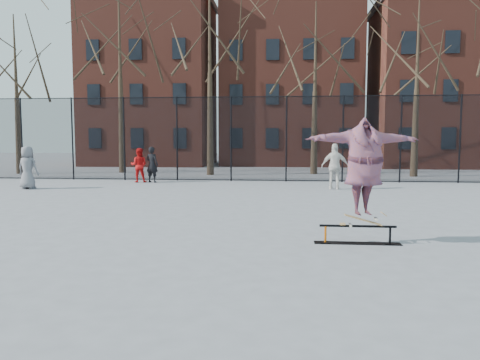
# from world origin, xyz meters

# --- Properties ---
(ground) EXTENTS (100.00, 100.00, 0.00)m
(ground) POSITION_xyz_m (0.00, 0.00, 0.00)
(ground) COLOR slate
(skate_rail) EXTENTS (1.68, 0.26, 0.37)m
(skate_rail) POSITION_xyz_m (2.58, 0.22, 0.14)
(skate_rail) COLOR black
(skate_rail) RESTS_ON ground
(skateboard) EXTENTS (0.79, 0.19, 0.09)m
(skateboard) POSITION_xyz_m (2.68, 0.22, 0.42)
(skateboard) COLOR #A57342
(skateboard) RESTS_ON skate_rail
(skater) EXTENTS (2.41, 1.21, 1.89)m
(skater) POSITION_xyz_m (2.68, 0.22, 1.41)
(skater) COLOR #453381
(skater) RESTS_ON skateboard
(bystander_grey) EXTENTS (0.89, 0.63, 1.72)m
(bystander_grey) POSITION_xyz_m (-9.15, 8.83, 0.86)
(bystander_grey) COLOR slate
(bystander_grey) RESTS_ON ground
(bystander_black) EXTENTS (0.69, 0.55, 1.65)m
(bystander_black) POSITION_xyz_m (-4.95, 12.00, 0.82)
(bystander_black) COLOR black
(bystander_black) RESTS_ON ground
(bystander_red) EXTENTS (0.82, 0.67, 1.58)m
(bystander_red) POSITION_xyz_m (-5.57, 12.00, 0.79)
(bystander_red) COLOR red
(bystander_red) RESTS_ON ground
(bystander_white) EXTENTS (1.11, 0.56, 1.83)m
(bystander_white) POSITION_xyz_m (3.14, 9.92, 0.92)
(bystander_white) COLOR silver
(bystander_white) RESTS_ON ground
(fence) EXTENTS (34.03, 0.07, 4.00)m
(fence) POSITION_xyz_m (-0.01, 13.00, 2.05)
(fence) COLOR black
(fence) RESTS_ON ground
(tree_row) EXTENTS (33.66, 7.46, 10.67)m
(tree_row) POSITION_xyz_m (-0.25, 17.15, 7.36)
(tree_row) COLOR black
(tree_row) RESTS_ON ground
(rowhouses) EXTENTS (29.00, 7.00, 13.00)m
(rowhouses) POSITION_xyz_m (0.72, 26.00, 6.06)
(rowhouses) COLOR maroon
(rowhouses) RESTS_ON ground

